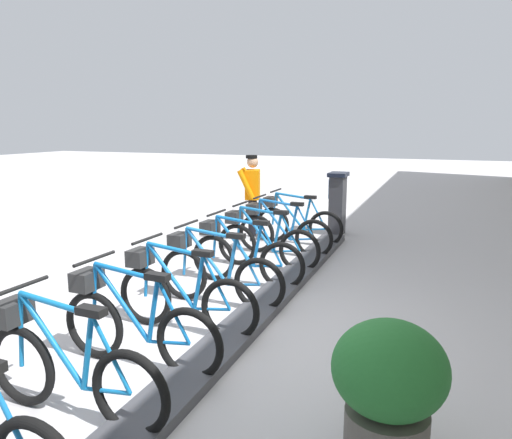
% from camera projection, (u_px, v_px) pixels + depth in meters
% --- Properties ---
extents(ground_plane, '(60.00, 60.00, 0.00)m').
position_uv_depth(ground_plane, '(240.00, 332.00, 5.28)').
color(ground_plane, silver).
extents(dock_rail_base, '(0.44, 9.42, 0.10)m').
position_uv_depth(dock_rail_base, '(240.00, 328.00, 5.27)').
color(dock_rail_base, '#47474C').
rests_on(dock_rail_base, ground).
extents(payment_kiosk, '(0.36, 0.52, 1.28)m').
position_uv_depth(payment_kiosk, '(337.00, 202.00, 9.95)').
color(payment_kiosk, '#38383D').
rests_on(payment_kiosk, ground).
extents(bike_docked_0, '(1.72, 0.54, 1.02)m').
position_uv_depth(bike_docked_0, '(295.00, 221.00, 9.18)').
color(bike_docked_0, black).
rests_on(bike_docked_0, ground).
extents(bike_docked_1, '(1.72, 0.54, 1.02)m').
position_uv_depth(bike_docked_1, '(281.00, 230.00, 8.40)').
color(bike_docked_1, black).
rests_on(bike_docked_1, ground).
extents(bike_docked_2, '(1.72, 0.54, 1.02)m').
position_uv_depth(bike_docked_2, '(263.00, 241.00, 7.61)').
color(bike_docked_2, black).
rests_on(bike_docked_2, ground).
extents(bike_docked_3, '(1.72, 0.54, 1.02)m').
position_uv_depth(bike_docked_3, '(242.00, 255.00, 6.82)').
color(bike_docked_3, black).
rests_on(bike_docked_3, ground).
extents(bike_docked_4, '(1.72, 0.54, 1.02)m').
position_uv_depth(bike_docked_4, '(215.00, 272.00, 6.03)').
color(bike_docked_4, black).
rests_on(bike_docked_4, ground).
extents(bike_docked_5, '(1.72, 0.54, 1.02)m').
position_uv_depth(bike_docked_5, '(180.00, 293.00, 5.24)').
color(bike_docked_5, black).
rests_on(bike_docked_5, ground).
extents(bike_docked_6, '(1.72, 0.54, 1.02)m').
position_uv_depth(bike_docked_6, '(132.00, 323.00, 4.45)').
color(bike_docked_6, black).
rests_on(bike_docked_6, ground).
extents(bike_docked_7, '(1.72, 0.54, 1.02)m').
position_uv_depth(bike_docked_7, '(65.00, 366.00, 3.66)').
color(bike_docked_7, black).
rests_on(bike_docked_7, ground).
extents(worker_near_rack, '(0.52, 0.69, 1.66)m').
position_uv_depth(worker_near_rack, '(252.00, 194.00, 9.38)').
color(worker_near_rack, white).
rests_on(worker_near_rack, ground).
extents(planter_bush, '(0.76, 0.76, 0.97)m').
position_uv_depth(planter_bush, '(389.00, 384.00, 3.19)').
color(planter_bush, '#59544C').
rests_on(planter_bush, ground).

